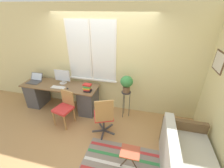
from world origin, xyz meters
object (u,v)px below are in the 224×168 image
(laptop, at_px, (35,80))
(folding_stool, at_px, (130,154))
(mouse, at_px, (68,88))
(office_chair_swivel, at_px, (104,116))
(monitor, at_px, (62,77))
(desk_chair_wooden, at_px, (65,107))
(potted_plant, at_px, (127,83))
(keyboard, at_px, (58,87))
(book_stack, at_px, (87,88))
(plant_stand, at_px, (126,96))
(couch_loveseat, at_px, (185,162))

(laptop, bearing_deg, folding_stool, -25.71)
(mouse, distance_m, office_chair_swivel, 1.25)
(monitor, distance_m, folding_stool, 2.60)
(laptop, distance_m, mouse, 1.09)
(desk_chair_wooden, xyz_separation_m, potted_plant, (1.38, 0.60, 0.52))
(laptop, xyz_separation_m, desk_chair_wooden, (1.17, -0.54, -0.32))
(keyboard, distance_m, office_chair_swivel, 1.50)
(monitor, bearing_deg, potted_plant, -1.98)
(book_stack, bearing_deg, desk_chair_wooden, -138.67)
(desk_chair_wooden, height_order, plant_stand, desk_chair_wooden)
(couch_loveseat, distance_m, folding_stool, 0.93)
(mouse, bearing_deg, folding_stool, -34.42)
(laptop, height_order, monitor, monitor)
(couch_loveseat, xyz_separation_m, plant_stand, (-1.23, 1.29, 0.34))
(mouse, relative_size, office_chair_swivel, 0.06)
(potted_plant, bearing_deg, laptop, -178.73)
(keyboard, height_order, folding_stool, keyboard)
(keyboard, distance_m, mouse, 0.27)
(desk_chair_wooden, height_order, office_chair_swivel, office_chair_swivel)
(keyboard, height_order, potted_plant, potted_plant)
(keyboard, bearing_deg, book_stack, 0.93)
(couch_loveseat, bearing_deg, office_chair_swivel, 70.92)
(monitor, xyz_separation_m, couch_loveseat, (2.97, -1.35, -0.64))
(laptop, xyz_separation_m, keyboard, (0.81, -0.16, -0.04))
(laptop, distance_m, keyboard, 0.83)
(office_chair_swivel, xyz_separation_m, folding_stool, (0.67, -0.70, -0.13))
(office_chair_swivel, relative_size, potted_plant, 2.34)
(book_stack, bearing_deg, monitor, 162.28)
(monitor, height_order, book_stack, monitor)
(laptop, distance_m, potted_plant, 2.56)
(monitor, bearing_deg, desk_chair_wooden, -60.83)
(monitor, relative_size, office_chair_swivel, 0.45)
(desk_chair_wooden, bearing_deg, monitor, 131.99)
(monitor, xyz_separation_m, folding_stool, (2.06, -1.49, -0.54))
(laptop, relative_size, folding_stool, 0.79)
(laptop, bearing_deg, plant_stand, 1.27)
(laptop, relative_size, desk_chair_wooden, 0.42)
(mouse, distance_m, book_stack, 0.55)
(desk_chair_wooden, bearing_deg, folding_stool, -13.52)
(book_stack, distance_m, couch_loveseat, 2.48)
(keyboard, distance_m, potted_plant, 1.77)
(desk_chair_wooden, height_order, folding_stool, desk_chair_wooden)
(potted_plant, bearing_deg, desk_chair_wooden, -156.64)
(desk_chair_wooden, height_order, couch_loveseat, desk_chair_wooden)
(mouse, xyz_separation_m, book_stack, (0.54, 0.01, 0.08))
(potted_plant, bearing_deg, book_stack, -167.84)
(plant_stand, bearing_deg, desk_chair_wooden, -156.64)
(mouse, distance_m, potted_plant, 1.50)
(laptop, xyz_separation_m, office_chair_swivel, (2.19, -0.68, -0.27))
(keyboard, bearing_deg, mouse, -0.08)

